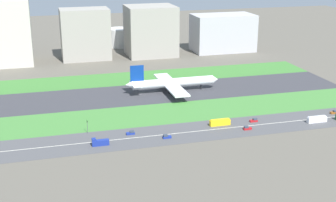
{
  "coord_description": "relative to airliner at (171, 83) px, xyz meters",
  "views": [
    {
      "loc": [
        -61.96,
        -294.71,
        94.17
      ],
      "look_at": [
        9.29,
        -36.5,
        6.0
      ],
      "focal_mm": 50.58,
      "sensor_mm": 36.0,
      "label": 1
    }
  ],
  "objects": [
    {
      "name": "airliner",
      "position": [
        0.0,
        0.0,
        0.0
      ],
      "size": [
        65.0,
        56.0,
        19.7
      ],
      "color": "white",
      "rests_on": "runway"
    },
    {
      "name": "hangar_building",
      "position": [
        -44.65,
        114.0,
        15.5
      ],
      "size": [
        41.24,
        26.38,
        43.46
      ],
      "primitive_type": "cube",
      "color": "#9E998E",
      "rests_on": "ground_plane"
    },
    {
      "name": "car_4",
      "position": [
        -41.14,
        -68.0,
        -5.31
      ],
      "size": [
        4.4,
        1.8,
        2.0
      ],
      "color": "navy",
      "rests_on": "highway"
    },
    {
      "name": "highway",
      "position": [
        -21.55,
        -73.0,
        -6.18
      ],
      "size": [
        280.0,
        28.0,
        0.1
      ],
      "primitive_type": "cube",
      "color": "#4C4C4F",
      "rests_on": "ground_plane"
    },
    {
      "name": "car_5",
      "position": [
        -24.44,
        -78.0,
        -5.31
      ],
      "size": [
        4.4,
        1.8,
        2.0
      ],
      "rotation": [
        0.0,
        0.0,
        3.14
      ],
      "color": "navy",
      "rests_on": "highway"
    },
    {
      "name": "fuel_tank_west",
      "position": [
        -7.56,
        159.0,
        2.62
      ],
      "size": [
        23.49,
        23.49,
        17.71
      ],
      "primitive_type": "cylinder",
      "color": "silver",
      "rests_on": "ground_plane"
    },
    {
      "name": "office_tower",
      "position": [
        13.17,
        114.0,
        15.76
      ],
      "size": [
        42.77,
        36.92,
        43.98
      ],
      "primitive_type": "cube",
      "color": "#9E998E",
      "rests_on": "ground_plane"
    },
    {
      "name": "cargo_warehouse",
      "position": [
        82.3,
        114.0,
        10.68
      ],
      "size": [
        56.41,
        31.34,
        33.83
      ],
      "primitive_type": "cube",
      "color": "#B2B2B7",
      "rests_on": "ground_plane"
    },
    {
      "name": "car_3",
      "position": [
        29.11,
        -68.0,
        -5.31
      ],
      "size": [
        4.4,
        1.8,
        2.0
      ],
      "color": "#B2191E",
      "rests_on": "highway"
    },
    {
      "name": "terminal_building",
      "position": [
        -111.55,
        114.0,
        20.56
      ],
      "size": [
        44.79,
        38.31,
        53.59
      ],
      "primitive_type": "cube",
      "color": "beige",
      "rests_on": "ground_plane"
    },
    {
      "name": "highway_centerline",
      "position": [
        -21.55,
        -73.0,
        -6.13
      ],
      "size": [
        266.0,
        0.5,
        0.01
      ],
      "primitive_type": "cube",
      "color": "silver",
      "rests_on": "highway"
    },
    {
      "name": "grass_median_north",
      "position": [
        -21.55,
        41.0,
        -6.18
      ],
      "size": [
        280.0,
        36.0,
        0.1
      ],
      "primitive_type": "cube",
      "color": "#3D7A33",
      "rests_on": "ground_plane"
    },
    {
      "name": "traffic_light",
      "position": [
        -62.76,
        -60.01,
        -1.94
      ],
      "size": [
        0.36,
        0.5,
        7.2
      ],
      "color": "#4C4C51",
      "rests_on": "highway"
    },
    {
      "name": "runway",
      "position": [
        -21.55,
        -0.0,
        -6.18
      ],
      "size": [
        280.0,
        46.0,
        0.1
      ],
      "primitive_type": "cube",
      "color": "#38383D",
      "rests_on": "ground_plane"
    },
    {
      "name": "bus_1",
      "position": [
        8.7,
        -68.0,
        -4.41
      ],
      "size": [
        11.6,
        2.5,
        3.5
      ],
      "color": "yellow",
      "rests_on": "highway"
    },
    {
      "name": "truck_1",
      "position": [
        -58.67,
        -78.0,
        -4.56
      ],
      "size": [
        8.4,
        2.5,
        4.0
      ],
      "rotation": [
        0.0,
        0.0,
        3.14
      ],
      "color": "navy",
      "rests_on": "highway"
    },
    {
      "name": "car_1",
      "position": [
        80.63,
        -68.0,
        -5.31
      ],
      "size": [
        4.4,
        1.8,
        2.0
      ],
      "color": "brown",
      "rests_on": "highway"
    },
    {
      "name": "grass_median_south",
      "position": [
        -21.55,
        -41.0,
        -6.18
      ],
      "size": [
        280.0,
        36.0,
        0.1
      ],
      "primitive_type": "cube",
      "color": "#427F38",
      "rests_on": "ground_plane"
    },
    {
      "name": "bus_0",
      "position": [
        62.76,
        -78.0,
        -4.41
      ],
      "size": [
        11.6,
        2.5,
        3.5
      ],
      "rotation": [
        0.0,
        0.0,
        3.14
      ],
      "color": "silver",
      "rests_on": "highway"
    },
    {
      "name": "car_2",
      "position": [
        20.46,
        -78.0,
        -5.31
      ],
      "size": [
        4.4,
        1.8,
        2.0
      ],
      "rotation": [
        0.0,
        0.0,
        3.14
      ],
      "color": "#B2191E",
      "rests_on": "highway"
    },
    {
      "name": "ground_plane",
      "position": [
        -21.55,
        -0.0,
        -6.23
      ],
      "size": [
        800.0,
        800.0,
        0.0
      ],
      "primitive_type": "plane",
      "color": "#5B564C"
    }
  ]
}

